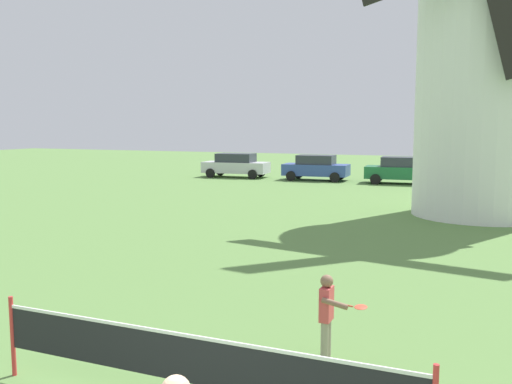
{
  "coord_description": "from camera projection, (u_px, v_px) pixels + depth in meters",
  "views": [
    {
      "loc": [
        2.75,
        -3.35,
        3.37
      ],
      "look_at": [
        -0.35,
        3.99,
        2.42
      ],
      "focal_mm": 38.93,
      "sensor_mm": 36.0,
      "label": 1
    }
  ],
  "objects": [
    {
      "name": "parked_car_green",
      "position": [
        402.0,
        170.0,
        32.21
      ],
      "size": [
        4.31,
        2.17,
        1.56
      ],
      "color": "#1E6638",
      "rests_on": "ground_plane"
    },
    {
      "name": "player_far",
      "position": [
        328.0,
        311.0,
        8.01
      ],
      "size": [
        0.72,
        0.51,
        1.24
      ],
      "color": "#9E937F",
      "rests_on": "ground_plane"
    },
    {
      "name": "parked_car_silver",
      "position": [
        236.0,
        165.0,
        36.29
      ],
      "size": [
        4.38,
        2.14,
        1.56
      ],
      "color": "silver",
      "rests_on": "ground_plane"
    },
    {
      "name": "parked_car_blue",
      "position": [
        316.0,
        167.0,
        34.25
      ],
      "size": [
        4.07,
        2.05,
        1.56
      ],
      "color": "#334C99",
      "rests_on": "ground_plane"
    },
    {
      "name": "tennis_net",
      "position": [
        189.0,
        359.0,
        6.4
      ],
      "size": [
        5.5,
        0.06,
        1.1
      ],
      "color": "red",
      "rests_on": "ground_plane"
    },
    {
      "name": "windmill",
      "position": [
        487.0,
        42.0,
        20.13
      ],
      "size": [
        8.3,
        5.65,
        13.08
      ],
      "color": "white",
      "rests_on": "ground_plane"
    }
  ]
}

